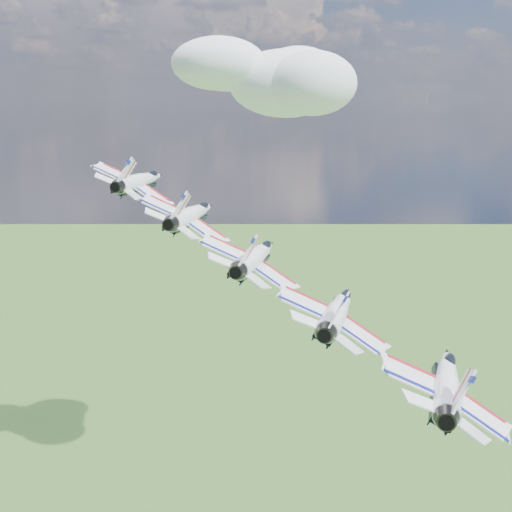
# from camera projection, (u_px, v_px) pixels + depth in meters

# --- Properties ---
(cloud_far) EXTENTS (64.22, 50.46, 25.23)m
(cloud_far) POSITION_uv_depth(u_px,v_px,m) (265.00, 80.00, 258.34)
(cloud_far) COLOR white
(jet_0) EXTENTS (12.41, 15.17, 7.68)m
(jet_0) POSITION_uv_depth(u_px,v_px,m) (141.00, 180.00, 79.89)
(jet_0) COLOR silver
(jet_1) EXTENTS (12.41, 15.17, 7.68)m
(jet_1) POSITION_uv_depth(u_px,v_px,m) (192.00, 214.00, 71.98)
(jet_1) COLOR white
(jet_2) EXTENTS (12.41, 15.17, 7.68)m
(jet_2) POSITION_uv_depth(u_px,v_px,m) (256.00, 256.00, 64.08)
(jet_2) COLOR white
(jet_3) EXTENTS (12.41, 15.17, 7.68)m
(jet_3) POSITION_uv_depth(u_px,v_px,m) (338.00, 310.00, 56.17)
(jet_3) COLOR silver
(jet_4) EXTENTS (12.41, 15.17, 7.68)m
(jet_4) POSITION_uv_depth(u_px,v_px,m) (447.00, 381.00, 48.26)
(jet_4) COLOR silver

